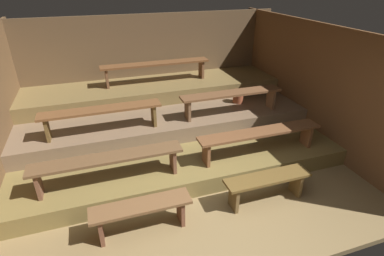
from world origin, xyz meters
name	(u,v)px	position (x,y,z in m)	size (l,w,h in m)	color
ground	(176,158)	(0.00, 2.29, -0.04)	(6.22, 5.39, 0.08)	olive
wall_back	(147,64)	(0.00, 4.62, 1.11)	(6.22, 0.06, 2.22)	brown
wall_right	(312,83)	(2.74, 2.29, 1.11)	(0.06, 5.39, 2.22)	brown
platform_lower	(168,136)	(0.00, 2.84, 0.14)	(5.42, 3.48, 0.29)	olive
platform_middle	(161,111)	(0.00, 3.41, 0.43)	(5.42, 2.35, 0.29)	brown
platform_upper	(154,90)	(0.00, 3.97, 0.72)	(5.42, 1.24, 0.29)	brown
bench_floor_left	(141,211)	(-0.90, 0.72, 0.33)	(1.27, 0.31, 0.43)	brown
bench_floor_right	(267,182)	(0.90, 0.72, 0.33)	(1.27, 0.31, 0.43)	brown
bench_lower_left	(108,161)	(-1.20, 1.50, 0.64)	(2.11, 0.31, 0.43)	brown
bench_lower_right	(260,135)	(1.20, 1.50, 0.64)	(2.11, 0.31, 0.43)	brown
bench_middle_left	(102,113)	(-1.19, 2.58, 0.92)	(1.98, 0.31, 0.43)	brown
bench_middle_right	(231,96)	(1.19, 2.58, 0.92)	(1.98, 0.31, 0.43)	brown
bench_upper_center	(156,66)	(0.07, 4.04, 1.22)	(2.33, 0.31, 0.43)	brown
pail_middle	(238,96)	(1.57, 3.05, 0.71)	(0.21, 0.21, 0.26)	#9E4C2D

